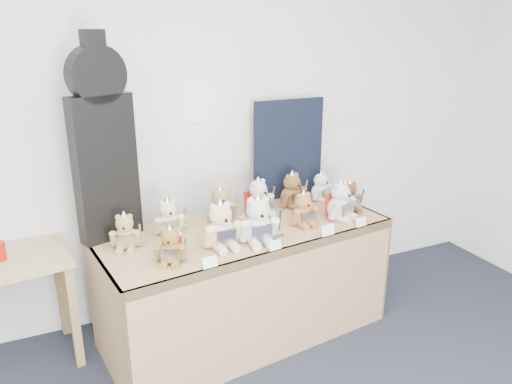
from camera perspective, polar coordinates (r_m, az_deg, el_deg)
name	(u,v)px	position (r m, az deg, el deg)	size (l,w,h in m)	color
room_shell	(199,101)	(3.46, -6.51, 10.35)	(6.00, 6.00, 6.00)	white
display_table	(251,256)	(3.23, -0.60, -7.31)	(1.94, 1.00, 0.78)	olive
guitar_case	(103,142)	(3.03, -17.08, 5.45)	(0.39, 0.23, 1.22)	black
navy_board	(288,150)	(3.68, 3.73, 4.86)	(0.55, 0.02, 0.74)	black
teddy_front_far_left	(170,247)	(2.78, -9.75, -6.18)	(0.19, 0.19, 0.24)	brown
teddy_front_left	(221,227)	(2.91, -3.99, -4.02)	(0.26, 0.22, 0.32)	beige
teddy_front_centre	(258,222)	(2.96, 0.28, -3.49)	(0.27, 0.23, 0.33)	beige
teddy_front_right	(304,210)	(3.24, 5.45, -2.12)	(0.21, 0.17, 0.25)	#9F633C
teddy_front_far_right	(340,202)	(3.37, 9.63, -1.16)	(0.25, 0.23, 0.30)	silver
teddy_front_end	(349,198)	(3.53, 10.63, -0.68)	(0.20, 0.16, 0.24)	brown
teddy_back_left	(168,219)	(3.14, -9.97, -3.01)	(0.21, 0.17, 0.26)	beige
teddy_back_centre_left	(221,206)	(3.29, -4.05, -1.65)	(0.22, 0.18, 0.27)	#9B7D4D
teddy_back_centre_right	(259,199)	(3.40, 0.32, -0.80)	(0.24, 0.22, 0.29)	beige
teddy_back_right	(292,192)	(3.55, 4.19, 0.04)	(0.24, 0.22, 0.29)	brown
teddy_back_end	(321,188)	(3.71, 7.44, 0.49)	(0.20, 0.19, 0.24)	white
teddy_back_far_left	(125,233)	(3.00, -14.73, -4.54)	(0.20, 0.18, 0.24)	#AC8650
entry_card_a	(210,262)	(2.72, -5.28, -7.99)	(0.09, 0.00, 0.06)	white
entry_card_b	(275,245)	(2.91, 2.21, -6.08)	(0.08, 0.00, 0.06)	white
entry_card_c	(328,230)	(3.13, 8.22, -4.34)	(0.09, 0.00, 0.07)	white
entry_card_d	(361,222)	(3.30, 11.91, -3.37)	(0.08, 0.00, 0.06)	white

